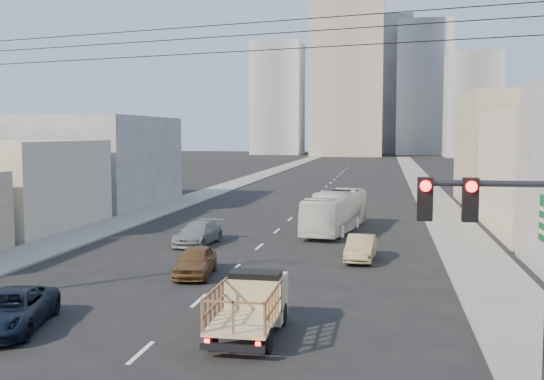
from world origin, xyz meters
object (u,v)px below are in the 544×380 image
(sedan_grey, at_px, (198,233))
(sedan_brown, at_px, (195,261))
(flatbed_pickup, at_px, (250,302))
(city_bus, at_px, (336,212))
(sedan_tan, at_px, (361,248))
(traffic_signal, at_px, (536,269))
(navy_pickup, at_px, (10,310))

(sedan_grey, bearing_deg, sedan_brown, -68.37)
(flatbed_pickup, relative_size, sedan_brown, 1.11)
(sedan_brown, bearing_deg, city_bus, 63.22)
(city_bus, height_order, sedan_tan, city_bus)
(sedan_grey, distance_m, traffic_signal, 27.41)
(sedan_tan, bearing_deg, traffic_signal, -76.13)
(city_bus, bearing_deg, flatbed_pickup, -83.18)
(flatbed_pickup, xyz_separation_m, sedan_tan, (3.04, 12.86, -0.45))
(city_bus, relative_size, sedan_brown, 2.43)
(sedan_brown, relative_size, sedan_tan, 1.02)
(sedan_grey, relative_size, traffic_signal, 0.75)
(sedan_brown, height_order, sedan_tan, sedan_brown)
(navy_pickup, bearing_deg, sedan_grey, 72.70)
(city_bus, distance_m, sedan_grey, 9.83)
(navy_pickup, distance_m, sedan_brown, 9.55)
(sedan_tan, distance_m, traffic_signal, 21.23)
(sedan_grey, xyz_separation_m, traffic_signal, (13.45, -23.63, 3.42))
(city_bus, xyz_separation_m, sedan_tan, (2.02, -9.30, -0.70))
(sedan_tan, bearing_deg, sedan_brown, -142.85)
(flatbed_pickup, relative_size, navy_pickup, 0.94)
(sedan_brown, xyz_separation_m, sedan_tan, (7.30, 4.92, -0.03))
(sedan_tan, relative_size, traffic_signal, 0.65)
(sedan_tan, bearing_deg, city_bus, 105.43)
(navy_pickup, xyz_separation_m, sedan_brown, (3.69, 8.81, 0.02))
(sedan_brown, bearing_deg, sedan_grey, 99.52)
(flatbed_pickup, distance_m, traffic_signal, 10.79)
(city_bus, xyz_separation_m, sedan_brown, (-5.29, -14.22, -0.67))
(sedan_grey, bearing_deg, navy_pickup, -89.12)
(flatbed_pickup, xyz_separation_m, sedan_brown, (-4.26, 7.94, -0.42))
(city_bus, xyz_separation_m, traffic_signal, (5.90, -29.89, 2.74))
(flatbed_pickup, bearing_deg, traffic_signal, -48.16)
(flatbed_pickup, height_order, traffic_signal, traffic_signal)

